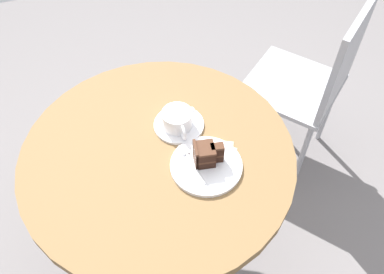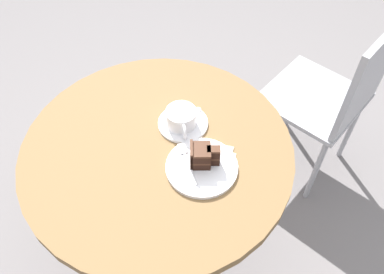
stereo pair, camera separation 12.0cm
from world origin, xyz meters
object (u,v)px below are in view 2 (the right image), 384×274
object	(u,v)px
coffee_cup	(181,118)
saucer	(183,123)
teaspoon	(190,110)
cake_plate	(202,167)
fork	(186,159)
cake_slice	(202,156)
napkin	(207,162)
cafe_chair	(337,94)

from	to	relation	value
coffee_cup	saucer	bearing A→B (deg)	133.49
saucer	teaspoon	size ratio (longest dim) A/B	1.53
cake_plate	fork	distance (m)	0.05
saucer	teaspoon	xyz separation A→B (m)	(-0.05, 0.03, 0.01)
fork	cake_slice	bearing A→B (deg)	-123.33
saucer	napkin	xyz separation A→B (m)	(0.16, 0.04, -0.00)
cake_plate	cake_slice	size ratio (longest dim) A/B	2.32
teaspoon	napkin	xyz separation A→B (m)	(0.21, 0.01, -0.01)
teaspoon	napkin	size ratio (longest dim) A/B	0.52
saucer	cake_plate	bearing A→B (deg)	7.86
teaspoon	cake_plate	distance (m)	0.22
napkin	teaspoon	bearing A→B (deg)	-176.10
cake_slice	cafe_chair	bearing A→B (deg)	120.55
coffee_cup	fork	distance (m)	0.14
teaspoon	cake_plate	bearing A→B (deg)	-83.13
cake_slice	napkin	size ratio (longest dim) A/B	0.46
coffee_cup	napkin	size ratio (longest dim) A/B	0.65
fork	cafe_chair	xyz separation A→B (m)	(-0.35, 0.68, -0.20)
fork	napkin	bearing A→B (deg)	-110.05
cake_plate	saucer	bearing A→B (deg)	-172.14
cake_slice	napkin	distance (m)	0.05
cake_plate	cafe_chair	size ratio (longest dim) A/B	0.25
teaspoon	napkin	bearing A→B (deg)	-77.68
saucer	cake_plate	xyz separation A→B (m)	(0.18, 0.02, 0.00)
fork	napkin	size ratio (longest dim) A/B	0.78
cake_slice	coffee_cup	bearing A→B (deg)	-168.17
teaspoon	fork	size ratio (longest dim) A/B	0.67
cake_plate	napkin	size ratio (longest dim) A/B	1.06
cake_plate	cafe_chair	distance (m)	0.77
saucer	fork	distance (m)	0.15
coffee_cup	teaspoon	size ratio (longest dim) A/B	1.24
coffee_cup	cafe_chair	xyz separation A→B (m)	(-0.22, 0.67, -0.23)
coffee_cup	napkin	distance (m)	0.16
cake_plate	napkin	distance (m)	0.03
teaspoon	cake_slice	world-z (taller)	cake_slice
napkin	coffee_cup	bearing A→B (deg)	-161.54
fork	napkin	xyz separation A→B (m)	(0.01, 0.06, -0.01)
saucer	coffee_cup	size ratio (longest dim) A/B	1.23
cake_plate	cake_slice	xyz separation A→B (m)	(-0.01, 0.00, 0.04)
napkin	saucer	bearing A→B (deg)	-164.25
cake_plate	napkin	world-z (taller)	cake_plate
fork	napkin	world-z (taller)	fork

